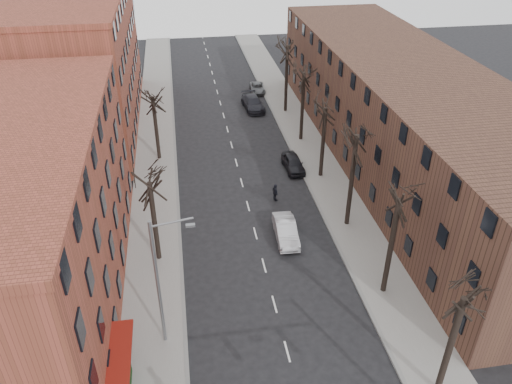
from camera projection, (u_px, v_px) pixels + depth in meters
name	position (u px, v px, depth m)	size (l,w,h in m)	color
sidewalk_left	(156.00, 154.00, 51.40)	(4.00, 90.00, 0.15)	gray
sidewalk_right	(306.00, 143.00, 53.58)	(4.00, 90.00, 0.15)	gray
building_left_near	(10.00, 228.00, 30.43)	(12.00, 26.00, 12.00)	brown
building_left_far	(75.00, 65.00, 54.18)	(12.00, 28.00, 14.00)	brown
building_right	(403.00, 114.00, 47.88)	(12.00, 50.00, 10.00)	#4F3225
tree_right_b	(383.00, 291.00, 34.31)	(5.20, 5.20, 10.80)	black
tree_right_c	(346.00, 224.00, 41.01)	(5.20, 5.20, 11.60)	black
tree_right_d	(320.00, 176.00, 47.71)	(5.20, 5.20, 10.00)	black
tree_right_e	(301.00, 140.00, 54.40)	(5.20, 5.20, 10.80)	black
tree_right_f	(285.00, 111.00, 61.10)	(5.20, 5.20, 11.60)	black
tree_left_a	(159.00, 259.00, 37.27)	(5.20, 5.20, 9.50)	black
tree_left_b	(160.00, 159.00, 50.66)	(5.20, 5.20, 9.50)	black
streetlight	(160.00, 279.00, 27.99)	(2.45, 0.22, 9.03)	slate
silver_sedan	(286.00, 231.00, 39.04)	(1.57, 4.51, 1.49)	#B8B9BF
parked_car_near	(293.00, 163.00, 48.45)	(1.68, 4.19, 1.43)	black
parked_car_mid	(253.00, 103.00, 61.38)	(2.16, 5.30, 1.54)	black
parked_car_far	(257.00, 88.00, 66.50)	(1.85, 4.01, 1.11)	slate
pedestrian_crossing	(275.00, 192.00, 43.67)	(0.96, 0.40, 1.64)	black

